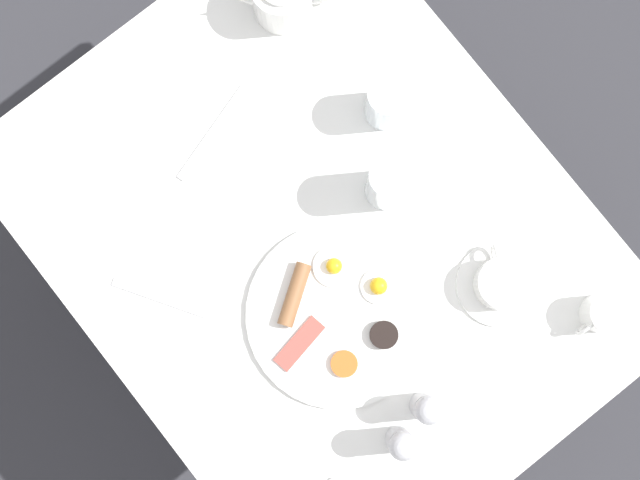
% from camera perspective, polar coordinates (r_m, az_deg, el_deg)
% --- Properties ---
extents(ground_plane, '(8.00, 8.00, 0.00)m').
position_cam_1_polar(ground_plane, '(2.25, -0.00, -2.02)').
color(ground_plane, '#333338').
extents(table, '(0.81, 1.02, 0.74)m').
position_cam_1_polar(table, '(1.60, -0.00, -0.38)').
color(table, white).
rests_on(table, ground_plane).
extents(breakfast_plate, '(0.31, 0.31, 0.04)m').
position_cam_1_polar(breakfast_plate, '(1.50, 1.18, -4.69)').
color(breakfast_plate, white).
rests_on(breakfast_plate, table).
extents(teacup_with_saucer_left, '(0.14, 0.14, 0.06)m').
position_cam_1_polar(teacup_with_saucer_left, '(1.52, 11.49, -2.74)').
color(teacup_with_saucer_left, white).
rests_on(teacup_with_saucer_left, table).
extents(water_glass_tall, '(0.07, 0.07, 0.11)m').
position_cam_1_polar(water_glass_tall, '(1.51, 4.31, 8.76)').
color(water_glass_tall, white).
rests_on(water_glass_tall, table).
extents(water_glass_short, '(0.07, 0.07, 0.14)m').
position_cam_1_polar(water_glass_short, '(1.46, 4.51, 3.50)').
color(water_glass_short, white).
rests_on(water_glass_short, table).
extents(creamer_jug, '(0.09, 0.06, 0.07)m').
position_cam_1_polar(creamer_jug, '(1.55, 17.65, -4.51)').
color(creamer_jug, white).
rests_on(creamer_jug, table).
extents(pepper_grinder, '(0.05, 0.05, 0.12)m').
position_cam_1_polar(pepper_grinder, '(1.46, 6.83, -10.66)').
color(pepper_grinder, '#BCBCC1').
rests_on(pepper_grinder, table).
extents(salt_grinder, '(0.05, 0.05, 0.12)m').
position_cam_1_polar(salt_grinder, '(1.46, 5.23, -12.85)').
color(salt_grinder, '#BCBCC1').
rests_on(salt_grinder, table).
extents(fork_by_plate, '(0.11, 0.15, 0.00)m').
position_cam_1_polar(fork_by_plate, '(1.53, -10.14, -3.69)').
color(fork_by_plate, silver).
rests_on(fork_by_plate, table).
extents(knife_by_plate, '(0.19, 0.07, 0.00)m').
position_cam_1_polar(knife_by_plate, '(1.56, -6.87, 6.86)').
color(knife_by_plate, silver).
rests_on(knife_by_plate, table).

